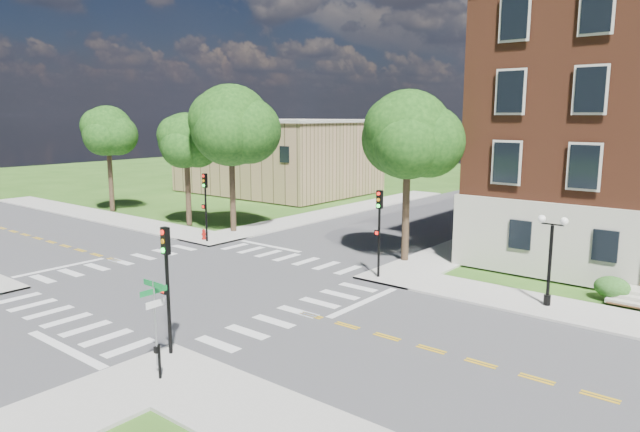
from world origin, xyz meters
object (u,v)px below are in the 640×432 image
Objects in this scene: fire_hydrant at (204,235)px; twin_lamp_west at (550,255)px; push_button_post at (159,360)px; traffic_signal_ne at (379,222)px; traffic_signal_nw at (205,198)px; street_sign_pole at (155,307)px; traffic_signal_se at (167,274)px.

twin_lamp_west is at bearing 1.68° from fire_hydrant.
push_button_post reaches higher than fire_hydrant.
traffic_signal_ne is 1.00× the size of traffic_signal_nw.
traffic_signal_ne is 15.22m from push_button_post.
traffic_signal_ne is at bearing -1.05° from fire_hydrant.
push_button_post is (0.90, -0.56, -1.51)m from street_sign_pole.
traffic_signal_nw is at bearing -24.13° from fire_hydrant.
street_sign_pole is at bearing -119.37° from twin_lamp_west.
twin_lamp_west is 3.53× the size of push_button_post.
traffic_signal_ne is at bearing 93.79° from push_button_post.
fire_hydrant is at bearing 136.64° from traffic_signal_se.
traffic_signal_se is 19.36m from traffic_signal_nw.
twin_lamp_west is at bearing 60.63° from street_sign_pole.
twin_lamp_west is (9.20, 14.46, -0.66)m from traffic_signal_se.
twin_lamp_west reaches higher than push_button_post.
push_button_post is (15.35, -14.97, -2.39)m from traffic_signal_nw.
push_button_post is at bearing -86.21° from traffic_signal_ne.
street_sign_pole is at bearing -44.93° from traffic_signal_nw.
street_sign_pole is at bearing -60.56° from traffic_signal_se.
street_sign_pole is at bearing -89.63° from traffic_signal_ne.
traffic_signal_ne is 4.00× the size of push_button_post.
fire_hydrant is (-16.01, 15.27, -0.33)m from push_button_post.
street_sign_pole is (0.54, -0.95, -0.88)m from traffic_signal_se.
traffic_signal_se is 1.00× the size of traffic_signal_nw.
traffic_signal_nw is (-13.91, 13.47, 0.00)m from traffic_signal_se.
traffic_signal_nw is 2.82m from fire_hydrant.
traffic_signal_ne is (0.44, 13.48, 0.00)m from traffic_signal_se.
traffic_signal_se and traffic_signal_nw have the same top height.
traffic_signal_se is 1.55× the size of street_sign_pole.
push_button_post is at bearing -31.87° from street_sign_pole.
traffic_signal_nw is 21.58m from push_button_post.
traffic_signal_se and traffic_signal_ne have the same top height.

